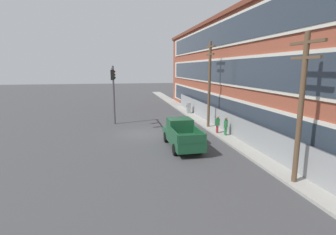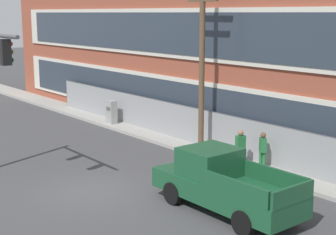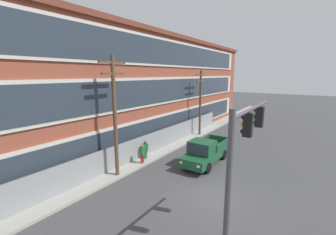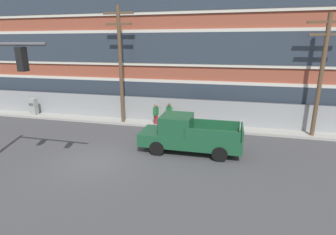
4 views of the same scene
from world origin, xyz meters
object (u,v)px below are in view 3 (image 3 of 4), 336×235
(utility_pole_midblock, at_px, (200,100))
(pedestrian_near_cabinet, at_px, (145,149))
(pickup_truck_dark_green, at_px, (205,152))
(utility_pole_near_corner, at_px, (115,113))
(pedestrian_by_fence, at_px, (142,153))
(traffic_signal_mast, at_px, (242,153))

(utility_pole_midblock, distance_m, pedestrian_near_cabinet, 10.07)
(pickup_truck_dark_green, height_order, utility_pole_near_corner, utility_pole_near_corner)
(utility_pole_midblock, distance_m, pedestrian_by_fence, 10.91)
(utility_pole_near_corner, distance_m, pedestrian_by_fence, 4.46)
(traffic_signal_mast, height_order, pedestrian_by_fence, traffic_signal_mast)
(utility_pole_near_corner, bearing_deg, pickup_truck_dark_green, -36.11)
(pickup_truck_dark_green, xyz_separation_m, utility_pole_midblock, (7.41, 4.12, 3.23))
(traffic_signal_mast, xyz_separation_m, utility_pole_midblock, (15.38, 9.15, -0.11))
(pickup_truck_dark_green, distance_m, utility_pole_midblock, 9.07)
(utility_pole_near_corner, height_order, pedestrian_near_cabinet, utility_pole_near_corner)
(traffic_signal_mast, xyz_separation_m, pedestrian_by_fence, (4.96, 9.05, -3.34))
(traffic_signal_mast, xyz_separation_m, pedestrian_near_cabinet, (5.85, 9.46, -3.34))
(pedestrian_near_cabinet, xyz_separation_m, pedestrian_by_fence, (-0.89, -0.41, 0.00))
(pickup_truck_dark_green, xyz_separation_m, pedestrian_near_cabinet, (-2.12, 4.44, 0.01))
(pickup_truck_dark_green, xyz_separation_m, utility_pole_near_corner, (-5.62, 4.10, 3.62))
(pickup_truck_dark_green, distance_m, utility_pole_near_corner, 7.85)
(traffic_signal_mast, relative_size, pedestrian_near_cabinet, 3.62)
(utility_pole_midblock, bearing_deg, pedestrian_by_fence, -179.47)
(pedestrian_near_cabinet, bearing_deg, utility_pole_near_corner, -174.54)
(pedestrian_near_cabinet, bearing_deg, pedestrian_by_fence, -155.40)
(pickup_truck_dark_green, relative_size, pedestrian_by_fence, 3.33)
(utility_pole_midblock, height_order, pedestrian_near_cabinet, utility_pole_midblock)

